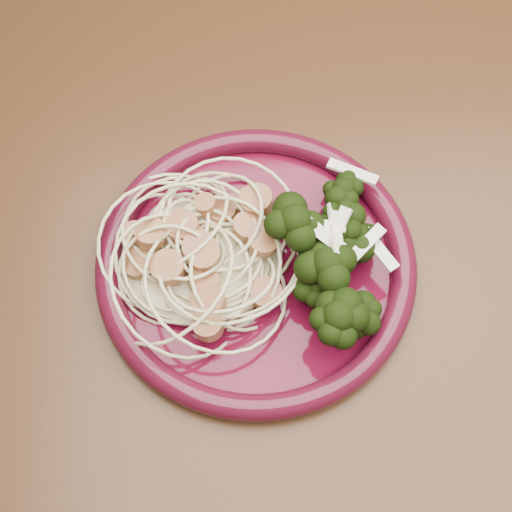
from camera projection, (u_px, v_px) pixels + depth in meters
The scene contains 6 objects.
dining_table at pixel (272, 281), 0.64m from camera, with size 1.20×0.80×0.75m.
dinner_plate at pixel (256, 263), 0.53m from camera, with size 0.27×0.27×0.02m.
spaghetti_pile at pixel (200, 255), 0.52m from camera, with size 0.12×0.11×0.03m, color beige.
scallop_cluster at pixel (197, 233), 0.49m from camera, with size 0.12×0.12×0.04m, color #A3683E, non-canonical shape.
broccoli_pile at pixel (326, 253), 0.51m from camera, with size 0.08×0.13×0.05m, color black.
onion_garnish at pixel (330, 234), 0.48m from camera, with size 0.06×0.09×0.05m, color #F3E8CF, non-canonical shape.
Camera 1 is at (-0.04, -0.27, 1.23)m, focal length 50.00 mm.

